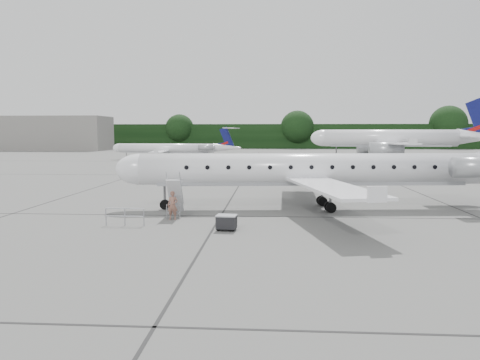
# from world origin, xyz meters

# --- Properties ---
(ground) EXTENTS (320.00, 320.00, 0.00)m
(ground) POSITION_xyz_m (0.00, 0.00, 0.00)
(ground) COLOR slate
(ground) RESTS_ON ground
(treeline) EXTENTS (260.00, 4.00, 8.00)m
(treeline) POSITION_xyz_m (0.00, 130.00, 4.00)
(treeline) COLOR black
(treeline) RESTS_ON ground
(terminal_building) EXTENTS (40.00, 14.00, 10.00)m
(terminal_building) POSITION_xyz_m (-70.00, 110.00, 5.00)
(terminal_building) COLOR slate
(terminal_building) RESTS_ON ground
(main_regional_jet) EXTENTS (31.83, 24.23, 7.69)m
(main_regional_jet) POSITION_xyz_m (1.21, 7.07, 3.84)
(main_regional_jet) COLOR white
(main_regional_jet) RESTS_ON ground
(airstair) EXTENTS (1.08, 2.58, 2.41)m
(airstair) POSITION_xyz_m (-7.63, 3.87, 1.20)
(airstair) COLOR white
(airstair) RESTS_ON ground
(passenger) EXTENTS (0.66, 0.45, 1.75)m
(passenger) POSITION_xyz_m (-7.50, 2.47, 0.87)
(passenger) COLOR brown
(passenger) RESTS_ON ground
(safety_railing) EXTENTS (2.20, 0.10, 1.00)m
(safety_railing) POSITION_xyz_m (-9.82, 0.40, 0.50)
(safety_railing) COLOR #94979D
(safety_railing) RESTS_ON ground
(baggage_cart) EXTENTS (1.12, 0.95, 0.90)m
(baggage_cart) POSITION_xyz_m (-3.94, -0.45, 0.45)
(baggage_cart) COLOR black
(baggage_cart) RESTS_ON ground
(bg_narrowbody) EXTENTS (32.76, 23.84, 11.62)m
(bg_narrowbody) POSITION_xyz_m (21.46, 67.30, 5.81)
(bg_narrowbody) COLOR white
(bg_narrowbody) RESTS_ON ground
(bg_regional_left) EXTENTS (25.11, 18.94, 6.27)m
(bg_regional_left) POSITION_xyz_m (-21.70, 63.65, 3.13)
(bg_regional_left) COLOR white
(bg_regional_left) RESTS_ON ground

